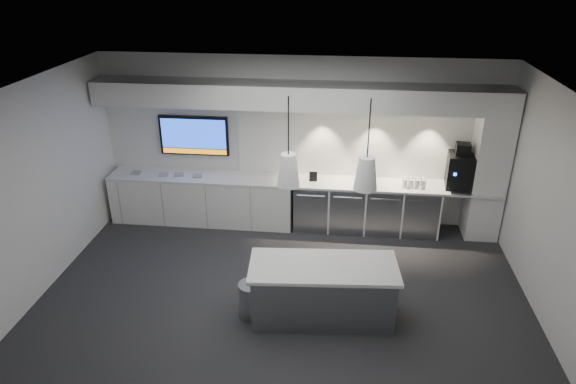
# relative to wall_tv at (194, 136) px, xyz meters

# --- Properties ---
(floor) EXTENTS (7.00, 7.00, 0.00)m
(floor) POSITION_rel_wall_tv_xyz_m (1.90, -2.45, -1.56)
(floor) COLOR #28282A
(floor) RESTS_ON ground
(ceiling) EXTENTS (7.00, 7.00, 0.00)m
(ceiling) POSITION_rel_wall_tv_xyz_m (1.90, -2.45, 1.44)
(ceiling) COLOR black
(ceiling) RESTS_ON wall_back
(wall_back) EXTENTS (7.00, 0.00, 7.00)m
(wall_back) POSITION_rel_wall_tv_xyz_m (1.90, 0.05, -0.06)
(wall_back) COLOR white
(wall_back) RESTS_ON floor
(wall_front) EXTENTS (7.00, 0.00, 7.00)m
(wall_front) POSITION_rel_wall_tv_xyz_m (1.90, -4.95, -0.06)
(wall_front) COLOR white
(wall_front) RESTS_ON floor
(wall_left) EXTENTS (0.00, 7.00, 7.00)m
(wall_left) POSITION_rel_wall_tv_xyz_m (-1.60, -2.45, -0.06)
(wall_left) COLOR white
(wall_left) RESTS_ON floor
(wall_right) EXTENTS (0.00, 7.00, 7.00)m
(wall_right) POSITION_rel_wall_tv_xyz_m (5.40, -2.45, -0.06)
(wall_right) COLOR white
(wall_right) RESTS_ON floor
(back_counter) EXTENTS (6.80, 0.65, 0.04)m
(back_counter) POSITION_rel_wall_tv_xyz_m (1.90, -0.27, -0.68)
(back_counter) COLOR white
(back_counter) RESTS_ON left_base_cabinets
(left_base_cabinets) EXTENTS (3.30, 0.63, 0.86)m
(left_base_cabinets) POSITION_rel_wall_tv_xyz_m (0.15, -0.27, -1.13)
(left_base_cabinets) COLOR white
(left_base_cabinets) RESTS_ON floor
(fridge_unit_a) EXTENTS (0.60, 0.61, 0.85)m
(fridge_unit_a) POSITION_rel_wall_tv_xyz_m (2.15, -0.27, -1.13)
(fridge_unit_a) COLOR #94989C
(fridge_unit_a) RESTS_ON floor
(fridge_unit_b) EXTENTS (0.60, 0.61, 0.85)m
(fridge_unit_b) POSITION_rel_wall_tv_xyz_m (2.78, -0.27, -1.13)
(fridge_unit_b) COLOR #94989C
(fridge_unit_b) RESTS_ON floor
(fridge_unit_c) EXTENTS (0.60, 0.61, 0.85)m
(fridge_unit_c) POSITION_rel_wall_tv_xyz_m (3.41, -0.27, -1.13)
(fridge_unit_c) COLOR #94989C
(fridge_unit_c) RESTS_ON floor
(fridge_unit_d) EXTENTS (0.60, 0.61, 0.85)m
(fridge_unit_d) POSITION_rel_wall_tv_xyz_m (4.04, -0.27, -1.13)
(fridge_unit_d) COLOR #94989C
(fridge_unit_d) RESTS_ON floor
(backsplash) EXTENTS (4.60, 0.03, 1.30)m
(backsplash) POSITION_rel_wall_tv_xyz_m (3.10, 0.03, -0.01)
(backsplash) COLOR white
(backsplash) RESTS_ON wall_back
(soffit) EXTENTS (6.90, 0.60, 0.40)m
(soffit) POSITION_rel_wall_tv_xyz_m (1.90, -0.25, 0.84)
(soffit) COLOR white
(soffit) RESTS_ON wall_back
(column) EXTENTS (0.55, 0.55, 2.60)m
(column) POSITION_rel_wall_tv_xyz_m (5.10, -0.25, -0.26)
(column) COLOR white
(column) RESTS_ON floor
(wall_tv) EXTENTS (1.25, 0.07, 0.72)m
(wall_tv) POSITION_rel_wall_tv_xyz_m (0.00, 0.00, 0.00)
(wall_tv) COLOR black
(wall_tv) RESTS_ON wall_back
(island) EXTENTS (2.00, 0.98, 0.82)m
(island) POSITION_rel_wall_tv_xyz_m (2.48, -2.83, -1.14)
(island) COLOR #94989C
(island) RESTS_ON floor
(bin) EXTENTS (0.36, 0.36, 0.50)m
(bin) POSITION_rel_wall_tv_xyz_m (1.52, -2.90, -1.31)
(bin) COLOR #94989C
(bin) RESTS_ON floor
(coffee_machine) EXTENTS (0.47, 0.64, 0.78)m
(coffee_machine) POSITION_rel_wall_tv_xyz_m (4.64, -0.25, -0.34)
(coffee_machine) COLOR black
(coffee_machine) RESTS_ON back_counter
(sign_black) EXTENTS (0.14, 0.03, 0.18)m
(sign_black) POSITION_rel_wall_tv_xyz_m (2.17, -0.30, -0.57)
(sign_black) COLOR black
(sign_black) RESTS_ON back_counter
(sign_white) EXTENTS (0.18, 0.03, 0.14)m
(sign_white) POSITION_rel_wall_tv_xyz_m (1.75, -0.35, -0.59)
(sign_white) COLOR white
(sign_white) RESTS_ON back_counter
(cup_cluster) EXTENTS (0.39, 0.18, 0.15)m
(cup_cluster) POSITION_rel_wall_tv_xyz_m (3.89, -0.35, -0.58)
(cup_cluster) COLOR white
(cup_cluster) RESTS_ON back_counter
(tray_a) EXTENTS (0.16, 0.16, 0.02)m
(tray_a) POSITION_rel_wall_tv_xyz_m (-1.05, -0.30, -0.65)
(tray_a) COLOR gray
(tray_a) RESTS_ON back_counter
(tray_b) EXTENTS (0.18, 0.18, 0.02)m
(tray_b) POSITION_rel_wall_tv_xyz_m (-0.52, -0.32, -0.65)
(tray_b) COLOR gray
(tray_b) RESTS_ON back_counter
(tray_c) EXTENTS (0.20, 0.20, 0.02)m
(tray_c) POSITION_rel_wall_tv_xyz_m (-0.24, -0.29, -0.65)
(tray_c) COLOR gray
(tray_c) RESTS_ON back_counter
(tray_d) EXTENTS (0.19, 0.19, 0.02)m
(tray_d) POSITION_rel_wall_tv_xyz_m (0.10, -0.31, -0.65)
(tray_d) COLOR gray
(tray_d) RESTS_ON back_counter
(pendant_left) EXTENTS (0.28, 0.28, 1.11)m
(pendant_left) POSITION_rel_wall_tv_xyz_m (2.01, -2.83, 0.59)
(pendant_left) COLOR white
(pendant_left) RESTS_ON ceiling
(pendant_right) EXTENTS (0.28, 0.28, 1.11)m
(pendant_right) POSITION_rel_wall_tv_xyz_m (2.94, -2.83, 0.59)
(pendant_right) COLOR white
(pendant_right) RESTS_ON ceiling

